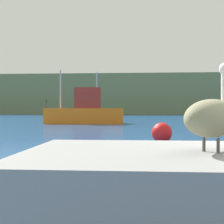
{
  "coord_description": "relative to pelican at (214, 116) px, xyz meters",
  "views": [
    {
      "loc": [
        -2.14,
        -4.32,
        1.26
      ],
      "look_at": [
        -4.22,
        21.83,
        0.95
      ],
      "focal_mm": 56.09,
      "sensor_mm": 36.0,
      "label": 1
    }
  ],
  "objects": [
    {
      "name": "pelican",
      "position": [
        0.0,
        0.0,
        0.0
      ],
      "size": [
        0.84,
        1.07,
        0.87
      ],
      "rotation": [
        0.0,
        0.0,
        0.97
      ],
      "color": "gray",
      "rests_on": "pier_dock"
    },
    {
      "name": "fishing_boat_orange",
      "position": [
        -5.13,
        24.54,
        -0.16
      ],
      "size": [
        6.43,
        2.74,
        4.29
      ],
      "rotation": [
        0.0,
        0.0,
        3.27
      ],
      "color": "orange",
      "rests_on": "ground"
    },
    {
      "name": "mooring_buoy",
      "position": [
        0.09,
        9.21,
        -0.81
      ],
      "size": [
        0.73,
        0.73,
        0.73
      ],
      "primitive_type": "sphere",
      "color": "red",
      "rests_on": "ground"
    },
    {
      "name": "pier_dock",
      "position": [
        -0.01,
        -0.01,
        -0.76
      ],
      "size": [
        3.6,
        2.18,
        0.85
      ],
      "primitive_type": "cube",
      "color": "gray",
      "rests_on": "ground"
    },
    {
      "name": "fishing_boat_teal",
      "position": [
        -6.94,
        35.5,
        -0.43
      ],
      "size": [
        5.5,
        1.88,
        5.31
      ],
      "rotation": [
        0.0,
        0.0,
        0.02
      ],
      "color": "teal",
      "rests_on": "ground"
    },
    {
      "name": "hillside_backdrop",
      "position": [
        1.44,
        66.8,
        2.7
      ],
      "size": [
        140.0,
        10.71,
        7.76
      ],
      "primitive_type": "cube",
      "color": "#6B7A51",
      "rests_on": "ground"
    }
  ]
}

